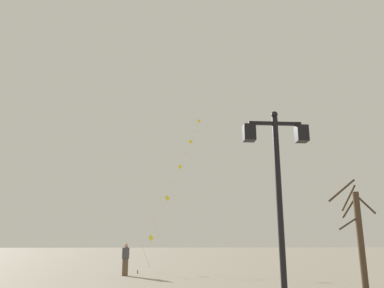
{
  "coord_description": "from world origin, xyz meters",
  "views": [
    {
      "loc": [
        -0.65,
        -1.15,
        1.88
      ],
      "look_at": [
        0.64,
        17.85,
        6.78
      ],
      "focal_mm": 35.03,
      "sensor_mm": 36.0,
      "label": 1
    }
  ],
  "objects": [
    {
      "name": "kite_train",
      "position": [
        0.17,
        28.26,
        6.99
      ],
      "size": [
        4.93,
        12.19,
        13.54
      ],
      "color": "brown",
      "rests_on": "ground_plane"
    },
    {
      "name": "bare_tree",
      "position": [
        7.18,
        13.98,
        2.13
      ],
      "size": [
        2.28,
        1.52,
        4.37
      ],
      "color": "#423323",
      "rests_on": "ground_plane"
    },
    {
      "name": "twin_lantern_lamp_post",
      "position": [
        1.95,
        7.36,
        3.42
      ],
      "size": [
        1.57,
        0.28,
        4.93
      ],
      "color": "black",
      "rests_on": "ground_plane"
    },
    {
      "name": "kite_flyer",
      "position": [
        -2.85,
        20.56,
        0.9
      ],
      "size": [
        0.37,
        0.62,
        1.71
      ],
      "rotation": [
        0.0,
        0.0,
        1.2
      ],
      "color": "brown",
      "rests_on": "ground_plane"
    },
    {
      "name": "ground_plane",
      "position": [
        0.0,
        20.0,
        0.0
      ],
      "size": [
        160.0,
        160.0,
        0.0
      ],
      "primitive_type": "plane",
      "color": "gray"
    }
  ]
}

